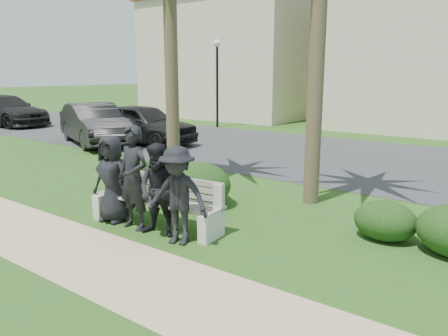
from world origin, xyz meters
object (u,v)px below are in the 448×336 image
(man_d, at_px, (178,196))
(car_a, at_px, (143,124))
(man_c, at_px, (160,190))
(car_c, at_px, (6,111))
(man_b, at_px, (133,178))
(man_a, at_px, (112,179))
(park_bench, at_px, (157,205))
(car_b, at_px, (94,124))
(street_lamp, at_px, (217,68))

(man_d, height_order, car_a, man_d)
(man_c, distance_m, car_c, 18.82)
(man_c, distance_m, car_a, 9.99)
(man_b, bearing_deg, car_c, 158.99)
(man_a, distance_m, man_c, 1.22)
(man_a, bearing_deg, man_b, -7.41)
(park_bench, height_order, man_a, man_a)
(man_a, height_order, car_b, man_a)
(street_lamp, xyz_separation_m, man_d, (8.90, -12.60, -2.15))
(man_a, xyz_separation_m, man_c, (1.22, -0.01, -0.01))
(man_a, relative_size, man_b, 0.88)
(man_c, height_order, car_c, man_c)
(man_a, relative_size, man_d, 1.01)
(car_a, distance_m, car_c, 10.18)
(car_b, bearing_deg, man_a, -103.50)
(street_lamp, distance_m, man_b, 14.90)
(car_a, xyz_separation_m, car_c, (-10.17, -0.11, 0.01))
(man_d, bearing_deg, park_bench, 142.56)
(man_a, bearing_deg, car_b, 139.46)
(park_bench, relative_size, man_d, 1.63)
(park_bench, bearing_deg, street_lamp, 117.23)
(man_c, bearing_deg, car_a, 125.98)
(street_lamp, bearing_deg, park_bench, -56.67)
(man_b, bearing_deg, man_c, 0.84)
(street_lamp, height_order, man_a, street_lamp)
(man_c, xyz_separation_m, car_a, (-7.49, 6.61, -0.02))
(man_a, bearing_deg, street_lamp, 114.60)
(man_a, bearing_deg, park_bench, 12.34)
(car_b, xyz_separation_m, car_c, (-8.73, 1.04, 0.00))
(park_bench, distance_m, car_c, 18.38)
(man_d, xyz_separation_m, car_c, (-18.14, 6.58, -0.02))
(man_b, distance_m, car_a, 9.54)
(man_d, height_order, car_b, man_d)
(man_d, bearing_deg, street_lamp, 110.91)
(man_b, bearing_deg, car_b, 146.57)
(man_c, bearing_deg, man_d, -22.10)
(park_bench, xyz_separation_m, man_d, (0.85, -0.36, 0.40))
(man_a, relative_size, man_c, 1.02)
(street_lamp, bearing_deg, car_c, -146.90)
(man_d, relative_size, car_c, 0.30)
(street_lamp, relative_size, man_c, 2.73)
(park_bench, height_order, car_b, car_b)
(man_a, distance_m, car_b, 9.44)
(park_bench, xyz_separation_m, man_c, (0.37, -0.28, 0.39))
(street_lamp, relative_size, car_c, 0.80)
(man_d, relative_size, car_a, 0.35)
(car_c, bearing_deg, man_a, -116.15)
(man_b, xyz_separation_m, man_d, (1.10, -0.07, -0.12))
(street_lamp, distance_m, car_b, 7.41)
(park_bench, relative_size, car_c, 0.48)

